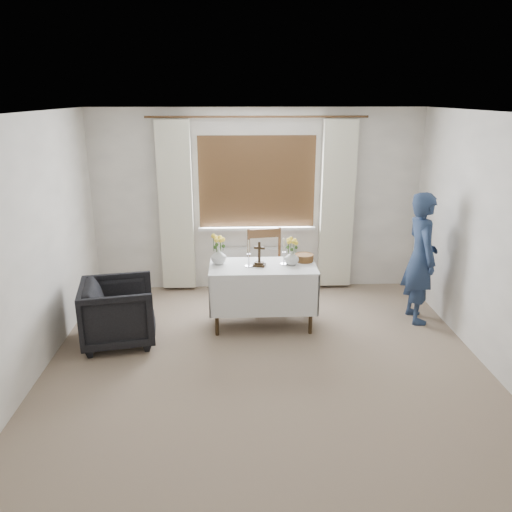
{
  "coord_description": "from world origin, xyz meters",
  "views": [
    {
      "loc": [
        -0.29,
        -4.27,
        2.65
      ],
      "look_at": [
        -0.07,
        1.0,
        0.94
      ],
      "focal_mm": 35.0,
      "sensor_mm": 36.0,
      "label": 1
    }
  ],
  "objects": [
    {
      "name": "radiator",
      "position": [
        0.0,
        2.42,
        0.3
      ],
      "size": [
        1.1,
        0.1,
        0.6
      ],
      "primitive_type": "cube",
      "color": "silver",
      "rests_on": "ground"
    },
    {
      "name": "armchair",
      "position": [
        -1.6,
        0.85,
        0.36
      ],
      "size": [
        0.92,
        0.9,
        0.71
      ],
      "primitive_type": "imported",
      "rotation": [
        0.0,
        0.0,
        1.76
      ],
      "color": "black",
      "rests_on": "ground"
    },
    {
      "name": "flower_vase_right",
      "position": [
        0.35,
        1.22,
        0.85
      ],
      "size": [
        0.22,
        0.22,
        0.17
      ],
      "primitive_type": "imported",
      "rotation": [
        0.0,
        0.0,
        0.38
      ],
      "color": "silver",
      "rests_on": "altar_table"
    },
    {
      "name": "candlestick_left",
      "position": [
        -0.15,
        1.17,
        0.92
      ],
      "size": [
        0.1,
        0.1,
        0.32
      ],
      "primitive_type": null,
      "rotation": [
        0.0,
        0.0,
        -0.1
      ],
      "color": "silver",
      "rests_on": "altar_table"
    },
    {
      "name": "wooden_chair",
      "position": [
        0.1,
        1.69,
        0.51
      ],
      "size": [
        0.54,
        0.54,
        1.03
      ],
      "primitive_type": null,
      "rotation": [
        0.0,
        0.0,
        0.14
      ],
      "color": "#4F371B",
      "rests_on": "ground"
    },
    {
      "name": "altar_table",
      "position": [
        0.02,
        1.2,
        0.38
      ],
      "size": [
        1.24,
        0.64,
        0.76
      ],
      "primitive_type": "cube",
      "color": "white",
      "rests_on": "ground"
    },
    {
      "name": "flower_vase_left",
      "position": [
        -0.5,
        1.28,
        0.86
      ],
      "size": [
        0.21,
        0.21,
        0.19
      ],
      "primitive_type": "imported",
      "rotation": [
        0.0,
        0.0,
        -0.16
      ],
      "color": "silver",
      "rests_on": "altar_table"
    },
    {
      "name": "ground",
      "position": [
        0.0,
        0.0,
        0.0
      ],
      "size": [
        5.0,
        5.0,
        0.0
      ],
      "primitive_type": "plane",
      "color": "gray",
      "rests_on": "ground"
    },
    {
      "name": "wooden_cross",
      "position": [
        -0.03,
        1.18,
        0.91
      ],
      "size": [
        0.16,
        0.13,
        0.29
      ],
      "primitive_type": null,
      "rotation": [
        0.0,
        0.0,
        -0.28
      ],
      "color": "black",
      "rests_on": "altar_table"
    },
    {
      "name": "person",
      "position": [
        1.91,
        1.3,
        0.79
      ],
      "size": [
        0.39,
        0.59,
        1.59
      ],
      "primitive_type": "imported",
      "rotation": [
        0.0,
        0.0,
        1.59
      ],
      "color": "#22334F",
      "rests_on": "ground"
    },
    {
      "name": "candlestick_right",
      "position": [
        0.26,
        1.22,
        0.92
      ],
      "size": [
        0.1,
        0.1,
        0.32
      ],
      "primitive_type": null,
      "rotation": [
        0.0,
        0.0,
        -0.14
      ],
      "color": "silver",
      "rests_on": "altar_table"
    },
    {
      "name": "wicker_basket",
      "position": [
        0.52,
        1.34,
        0.8
      ],
      "size": [
        0.25,
        0.25,
        0.09
      ],
      "primitive_type": "cylinder",
      "rotation": [
        0.0,
        0.0,
        -0.1
      ],
      "color": "brown",
      "rests_on": "altar_table"
    }
  ]
}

